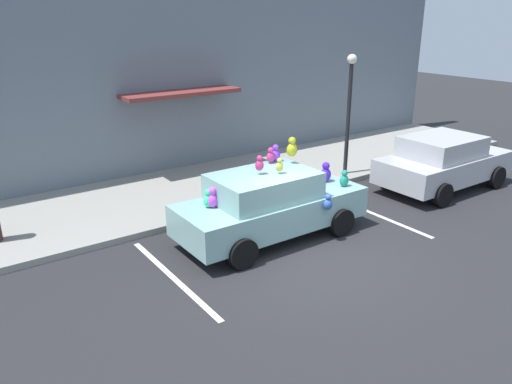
{
  "coord_description": "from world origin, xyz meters",
  "views": [
    {
      "loc": [
        -6.24,
        -6.82,
        4.81
      ],
      "look_at": [
        -0.03,
        1.99,
        0.9
      ],
      "focal_mm": 34.94,
      "sensor_mm": 36.0,
      "label": 1
    }
  ],
  "objects_px": {
    "parked_sedan_behind": "(443,162)",
    "street_lamp_post": "(349,102)",
    "teddy_bear_on_sidewalk": "(220,186)",
    "plush_covered_car": "(270,204)"
  },
  "relations": [
    {
      "from": "teddy_bear_on_sidewalk",
      "to": "street_lamp_post",
      "type": "xyz_separation_m",
      "value": [
        4.23,
        -0.38,
        1.88
      ]
    },
    {
      "from": "parked_sedan_behind",
      "to": "teddy_bear_on_sidewalk",
      "type": "relative_size",
      "value": 6.12
    },
    {
      "from": "plush_covered_car",
      "to": "parked_sedan_behind",
      "type": "distance_m",
      "value": 6.03
    },
    {
      "from": "parked_sedan_behind",
      "to": "street_lamp_post",
      "type": "xyz_separation_m",
      "value": [
        -1.58,
        2.27,
        1.55
      ]
    },
    {
      "from": "teddy_bear_on_sidewalk",
      "to": "street_lamp_post",
      "type": "relative_size",
      "value": 0.19
    },
    {
      "from": "teddy_bear_on_sidewalk",
      "to": "street_lamp_post",
      "type": "bearing_deg",
      "value": -5.07
    },
    {
      "from": "parked_sedan_behind",
      "to": "teddy_bear_on_sidewalk",
      "type": "height_order",
      "value": "parked_sedan_behind"
    },
    {
      "from": "parked_sedan_behind",
      "to": "plush_covered_car",
      "type": "bearing_deg",
      "value": 178.42
    },
    {
      "from": "plush_covered_car",
      "to": "parked_sedan_behind",
      "type": "relative_size",
      "value": 1.06
    },
    {
      "from": "plush_covered_car",
      "to": "teddy_bear_on_sidewalk",
      "type": "height_order",
      "value": "plush_covered_car"
    }
  ]
}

